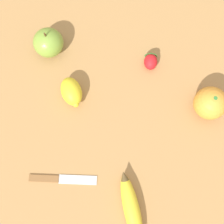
% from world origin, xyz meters
% --- Properties ---
extents(ground_plane, '(3.00, 3.00, 0.00)m').
position_xyz_m(ground_plane, '(0.00, 0.00, 0.00)').
color(ground_plane, '#A87A47').
extents(banana, '(0.17, 0.10, 0.04)m').
position_xyz_m(banana, '(-0.16, -0.06, 0.02)').
color(banana, yellow).
rests_on(banana, ground_plane).
extents(orange, '(0.08, 0.08, 0.08)m').
position_xyz_m(orange, '(0.12, -0.22, 0.04)').
color(orange, orange).
rests_on(orange, ground_plane).
extents(strawberry, '(0.05, 0.04, 0.04)m').
position_xyz_m(strawberry, '(0.23, -0.06, 0.02)').
color(strawberry, red).
rests_on(strawberry, ground_plane).
extents(apple, '(0.08, 0.08, 0.08)m').
position_xyz_m(apple, '(0.23, 0.21, 0.04)').
color(apple, olive).
rests_on(apple, ground_plane).
extents(lemon, '(0.09, 0.08, 0.05)m').
position_xyz_m(lemon, '(0.11, 0.13, 0.03)').
color(lemon, yellow).
rests_on(lemon, ground_plane).
extents(paring_knife, '(0.04, 0.17, 0.01)m').
position_xyz_m(paring_knife, '(-0.11, 0.12, 0.00)').
color(paring_knife, silver).
rests_on(paring_knife, ground_plane).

